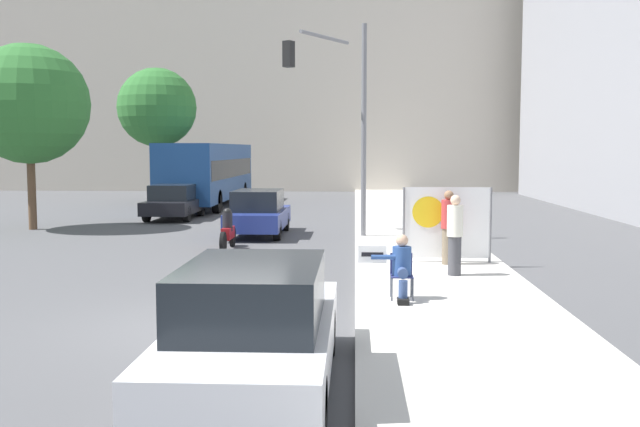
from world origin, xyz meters
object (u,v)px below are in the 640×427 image
object	(u,v)px
jogger_on_sidewalk	(455,234)
protest_banner	(446,223)
pedestrian_behind	(448,227)
car_on_road_midblock	(174,202)
traffic_light_pole	(337,96)
street_tree_near_curb	(29,104)
car_on_road_nearest	(258,213)
motorcycle_on_road	(228,232)
seated_protester	(401,266)
street_tree_midblock	(157,108)
parked_car_curbside	(254,328)
city_bus_on_road	(209,171)

from	to	relation	value
jogger_on_sidewalk	protest_banner	distance (m)	1.78
pedestrian_behind	protest_banner	distance (m)	0.31
protest_banner	car_on_road_midblock	xyz separation A→B (m)	(-9.46, 11.44, -0.37)
traffic_light_pole	street_tree_near_curb	bearing A→B (deg)	170.45
car_on_road_nearest	motorcycle_on_road	bearing A→B (deg)	-96.42
seated_protester	traffic_light_pole	size ratio (longest dim) A/B	0.18
pedestrian_behind	street_tree_midblock	xyz separation A→B (m)	(-12.58, 20.58, 3.99)
parked_car_curbside	motorcycle_on_road	world-z (taller)	parked_car_curbside
jogger_on_sidewalk	pedestrian_behind	size ratio (longest dim) A/B	0.99
jogger_on_sidewalk	parked_car_curbside	xyz separation A→B (m)	(-3.28, -7.14, -0.25)
jogger_on_sidewalk	motorcycle_on_road	size ratio (longest dim) A/B	0.83
car_on_road_nearest	street_tree_near_curb	world-z (taller)	street_tree_near_curb
car_on_road_midblock	motorcycle_on_road	size ratio (longest dim) A/B	1.99
protest_banner	car_on_road_midblock	world-z (taller)	protest_banner
car_on_road_midblock	street_tree_midblock	xyz separation A→B (m)	(-3.11, 8.84, 4.29)
street_tree_near_curb	parked_car_curbside	bearing A→B (deg)	-58.15
car_on_road_nearest	car_on_road_midblock	bearing A→B (deg)	127.86
pedestrian_behind	parked_car_curbside	distance (m)	9.24
car_on_road_nearest	car_on_road_midblock	size ratio (longest dim) A/B	1.02
car_on_road_nearest	city_bus_on_road	distance (m)	12.31
car_on_road_midblock	city_bus_on_road	xyz separation A→B (m)	(0.12, 6.26, 1.07)
pedestrian_behind	car_on_road_midblock	world-z (taller)	pedestrian_behind
jogger_on_sidewalk	motorcycle_on_road	bearing A→B (deg)	-64.12
seated_protester	motorcycle_on_road	distance (m)	8.24
parked_car_curbside	car_on_road_midblock	world-z (taller)	parked_car_curbside
jogger_on_sidewalk	motorcycle_on_road	xyz separation A→B (m)	(-5.67, 4.42, -0.48)
pedestrian_behind	car_on_road_midblock	xyz separation A→B (m)	(-9.48, 11.75, -0.31)
seated_protester	street_tree_near_curb	distance (m)	17.31
car_on_road_midblock	city_bus_on_road	bearing A→B (deg)	88.89
car_on_road_nearest	street_tree_near_curb	xyz separation A→B (m)	(-8.17, 1.33, 3.63)
protest_banner	car_on_road_midblock	size ratio (longest dim) A/B	0.51
jogger_on_sidewalk	traffic_light_pole	distance (m)	8.63
street_tree_midblock	car_on_road_nearest	bearing A→B (deg)	-62.89
street_tree_near_curb	jogger_on_sidewalk	bearing A→B (deg)	-34.45
street_tree_near_curb	traffic_light_pole	bearing A→B (deg)	-9.55
city_bus_on_road	seated_protester	bearing A→B (deg)	-70.07
seated_protester	parked_car_curbside	world-z (taller)	parked_car_curbside
parked_car_curbside	car_on_road_nearest	size ratio (longest dim) A/B	1.10
pedestrian_behind	car_on_road_nearest	xyz separation A→B (m)	(-5.33, 6.42, -0.27)
parked_car_curbside	car_on_road_midblock	size ratio (longest dim) A/B	1.12
car_on_road_nearest	city_bus_on_road	size ratio (longest dim) A/B	0.37
protest_banner	car_on_road_nearest	size ratio (longest dim) A/B	0.50
protest_banner	car_on_road_nearest	bearing A→B (deg)	131.04
pedestrian_behind	city_bus_on_road	xyz separation A→B (m)	(-9.35, 18.01, 0.76)
street_tree_midblock	car_on_road_midblock	bearing A→B (deg)	-70.62
parked_car_curbside	car_on_road_midblock	bearing A→B (deg)	106.78
seated_protester	jogger_on_sidewalk	xyz separation A→B (m)	(1.31, 2.56, 0.26)
seated_protester	motorcycle_on_road	bearing A→B (deg)	138.42
street_tree_midblock	parked_car_curbside	bearing A→B (deg)	-72.43
car_on_road_midblock	street_tree_near_curb	size ratio (longest dim) A/B	0.64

